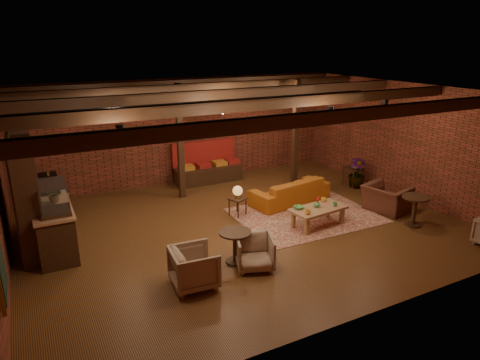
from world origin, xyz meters
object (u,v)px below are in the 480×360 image
round_table_left (235,241)px  armchair_a (194,265)px  armchair_right (387,194)px  coffee_table (318,210)px  side_table_lamp (238,193)px  round_table_right (415,206)px  armchair_b (255,251)px  plant_tall (360,144)px  side_table_book (353,169)px  sofa (290,191)px

round_table_left → armchair_a: 1.13m
round_table_left → armchair_right: size_ratio=0.64×
coffee_table → round_table_left: coffee_table is taller
side_table_lamp → round_table_left: (-1.14, -2.14, -0.14)m
coffee_table → round_table_right: round_table_right is taller
side_table_lamp → armchair_b: 2.67m
side_table_lamp → armchair_b: side_table_lamp is taller
side_table_lamp → round_table_right: bearing=-35.5°
round_table_left → round_table_right: size_ratio=0.91×
plant_tall → side_table_lamp: bearing=-175.9°
coffee_table → armchair_right: (2.19, -0.05, 0.05)m
armchair_a → armchair_right: size_ratio=0.77×
side_table_lamp → armchair_b: (-0.89, -2.51, -0.24)m
armchair_a → plant_tall: plant_tall is taller
side_table_lamp → side_table_book: bearing=6.6°
side_table_lamp → plant_tall: plant_tall is taller
armchair_right → side_table_lamp: bearing=53.5°
sofa → round_table_right: size_ratio=3.05×
round_table_left → armchair_right: (4.74, 0.64, 0.00)m
sofa → armchair_a: (-3.88, -2.74, 0.07)m
sofa → side_table_lamp: side_table_lamp is taller
side_table_lamp → round_table_left: bearing=-118.0°
side_table_lamp → side_table_book: 4.23m
side_table_book → round_table_right: (-0.70, -2.98, -0.02)m
round_table_left → armchair_a: bearing=-157.7°
armchair_a → coffee_table: bearing=-68.3°
armchair_right → round_table_right: armchair_right is taller
coffee_table → armchair_right: bearing=-1.2°
plant_tall → armchair_a: bearing=-155.8°
side_table_lamp → armchair_a: size_ratio=0.97×
side_table_lamp → plant_tall: 4.27m
round_table_left → plant_tall: bearing=24.6°
coffee_table → round_table_left: bearing=-165.0°
armchair_a → side_table_book: armchair_a is taller
coffee_table → round_table_left: (-2.55, -0.69, 0.04)m
side_table_book → plant_tall: 0.84m
round_table_left → armchair_b: armchair_b is taller
side_table_lamp → plant_tall: bearing=4.1°
side_table_lamp → armchair_b: bearing=-109.6°
side_table_lamp → armchair_right: 3.90m
side_table_lamp → armchair_right: (3.60, -1.50, -0.14)m
armchair_a → armchair_right: armchair_right is taller
armchair_right → side_table_book: 2.07m
side_table_book → round_table_right: 3.06m
coffee_table → plant_tall: size_ratio=0.53×
side_table_book → side_table_lamp: bearing=-173.4°
sofa → plant_tall: (2.50, 0.12, 1.01)m
armchair_b → armchair_right: size_ratio=0.69×
armchair_b → round_table_right: (4.39, 0.01, 0.13)m
armchair_b → plant_tall: plant_tall is taller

